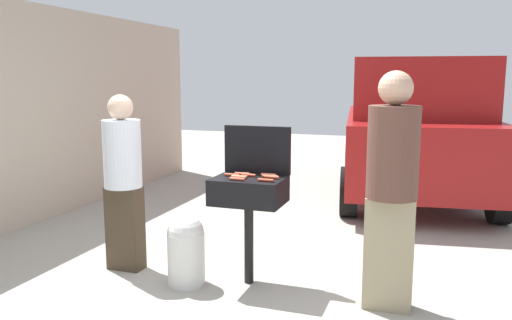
# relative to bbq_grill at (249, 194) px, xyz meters

# --- Properties ---
(ground_plane) EXTENTS (24.00, 24.00, 0.00)m
(ground_plane) POSITION_rel_bbq_grill_xyz_m (-0.16, -0.23, -0.78)
(ground_plane) COLOR #9E998E
(house_wall_side) EXTENTS (0.24, 8.00, 2.65)m
(house_wall_side) POSITION_rel_bbq_grill_xyz_m (-3.22, 0.77, 0.54)
(house_wall_side) COLOR #B2A893
(house_wall_side) RESTS_ON ground
(bbq_grill) EXTENTS (0.60, 0.44, 0.93)m
(bbq_grill) POSITION_rel_bbq_grill_xyz_m (0.00, 0.00, 0.00)
(bbq_grill) COLOR black
(bbq_grill) RESTS_ON ground
(grill_lid_open) EXTENTS (0.60, 0.05, 0.42)m
(grill_lid_open) POSITION_rel_bbq_grill_xyz_m (0.00, 0.22, 0.35)
(grill_lid_open) COLOR black
(grill_lid_open) RESTS_ON bbq_grill
(hot_dog_0) EXTENTS (0.13, 0.03, 0.03)m
(hot_dog_0) POSITION_rel_bbq_grill_xyz_m (0.19, 0.03, 0.16)
(hot_dog_0) COLOR #AD4228
(hot_dog_0) RESTS_ON bbq_grill
(hot_dog_1) EXTENTS (0.13, 0.04, 0.03)m
(hot_dog_1) POSITION_rel_bbq_grill_xyz_m (-0.07, -0.02, 0.16)
(hot_dog_1) COLOR #AD4228
(hot_dog_1) RESTS_ON bbq_grill
(hot_dog_2) EXTENTS (0.13, 0.04, 0.03)m
(hot_dog_2) POSITION_rel_bbq_grill_xyz_m (0.17, 0.06, 0.16)
(hot_dog_2) COLOR #B74C33
(hot_dog_2) RESTS_ON bbq_grill
(hot_dog_3) EXTENTS (0.13, 0.03, 0.03)m
(hot_dog_3) POSITION_rel_bbq_grill_xyz_m (0.19, -0.11, 0.16)
(hot_dog_3) COLOR #AD4228
(hot_dog_3) RESTS_ON bbq_grill
(hot_dog_4) EXTENTS (0.13, 0.03, 0.03)m
(hot_dog_4) POSITION_rel_bbq_grill_xyz_m (0.14, 0.12, 0.16)
(hot_dog_4) COLOR #C6593D
(hot_dog_4) RESTS_ON bbq_grill
(hot_dog_5) EXTENTS (0.13, 0.03, 0.03)m
(hot_dog_5) POSITION_rel_bbq_grill_xyz_m (-0.16, 0.01, 0.16)
(hot_dog_5) COLOR #AD4228
(hot_dog_5) RESTS_ON bbq_grill
(hot_dog_6) EXTENTS (0.13, 0.04, 0.03)m
(hot_dog_6) POSITION_rel_bbq_grill_xyz_m (-0.02, 0.06, 0.16)
(hot_dog_6) COLOR #AD4228
(hot_dog_6) RESTS_ON bbq_grill
(hot_dog_7) EXTENTS (0.13, 0.03, 0.03)m
(hot_dog_7) POSITION_rel_bbq_grill_xyz_m (-0.07, -0.06, 0.16)
(hot_dog_7) COLOR #C6593D
(hot_dog_7) RESTS_ON bbq_grill
(hot_dog_8) EXTENTS (0.13, 0.04, 0.03)m
(hot_dog_8) POSITION_rel_bbq_grill_xyz_m (-0.10, 0.09, 0.16)
(hot_dog_8) COLOR #B74C33
(hot_dog_8) RESTS_ON bbq_grill
(hot_dog_9) EXTENTS (0.13, 0.03, 0.03)m
(hot_dog_9) POSITION_rel_bbq_grill_xyz_m (-0.05, -0.14, 0.16)
(hot_dog_9) COLOR #B74C33
(hot_dog_9) RESTS_ON bbq_grill
(propane_tank) EXTENTS (0.32, 0.32, 0.62)m
(propane_tank) POSITION_rel_bbq_grill_xyz_m (-0.49, -0.21, -0.46)
(propane_tank) COLOR silver
(propane_tank) RESTS_ON ground
(person_left) EXTENTS (0.34, 0.34, 1.62)m
(person_left) POSITION_rel_bbq_grill_xyz_m (-1.20, -0.06, 0.09)
(person_left) COLOR #3F3323
(person_left) RESTS_ON ground
(person_right) EXTENTS (0.38, 0.38, 1.82)m
(person_right) POSITION_rel_bbq_grill_xyz_m (1.18, -0.11, 0.20)
(person_right) COLOR gray
(person_right) RESTS_ON ground
(parked_minivan) EXTENTS (2.54, 4.63, 2.02)m
(parked_minivan) POSITION_rel_bbq_grill_xyz_m (1.14, 4.08, 0.24)
(parked_minivan) COLOR maroon
(parked_minivan) RESTS_ON ground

